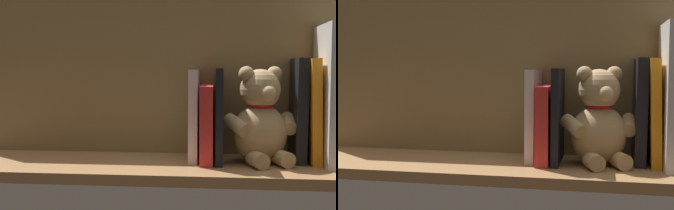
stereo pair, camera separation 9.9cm
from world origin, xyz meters
TOP-DOWN VIEW (x-y plane):
  - ground_plane at (0.00, 0.00)cm, footprint 102.01×26.92cm
  - shelf_back_panel at (0.00, -11.21)cm, footprint 102.01×1.50cm
  - book_2 at (-30.57, -3.46)cm, footprint 2.65×13.19cm
  - book_3 at (-27.96, -4.18)cm, footprint 2.56×11.75cm
  - teddy_bear at (-19.63, -1.04)cm, footprint 15.69×15.70cm
  - book_4 at (-10.90, -2.43)cm, footprint 1.52×15.25cm
  - book_5 at (-8.28, -2.27)cm, footprint 2.83×15.59cm
  - book_6 at (-5.45, -3.46)cm, footprint 1.94×13.19cm

SIDE VIEW (x-z plane):
  - ground_plane at x=0.00cm, z-range -2.20..0.00cm
  - book_5 at x=-8.28cm, z-range -0.01..16.42cm
  - teddy_bear at x=-19.63cm, z-range -1.23..19.32cm
  - book_6 at x=-5.45cm, z-range 0.00..19.79cm
  - book_4 at x=-10.90cm, z-range 0.00..20.08cm
  - book_2 at x=-30.57cm, z-range -0.02..22.14cm
  - book_3 at x=-27.96cm, z-range -0.01..22.27cm
  - shelf_back_panel at x=0.00cm, z-range 0.00..37.47cm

